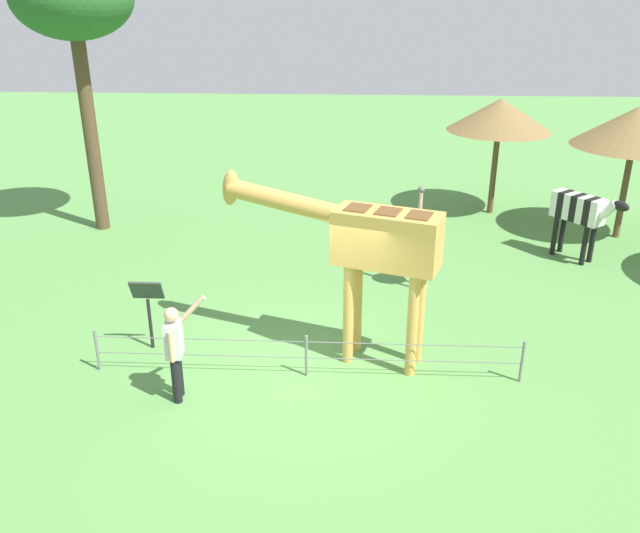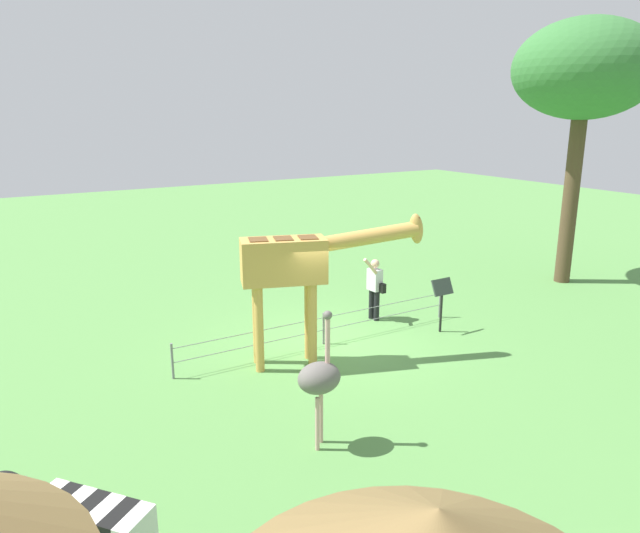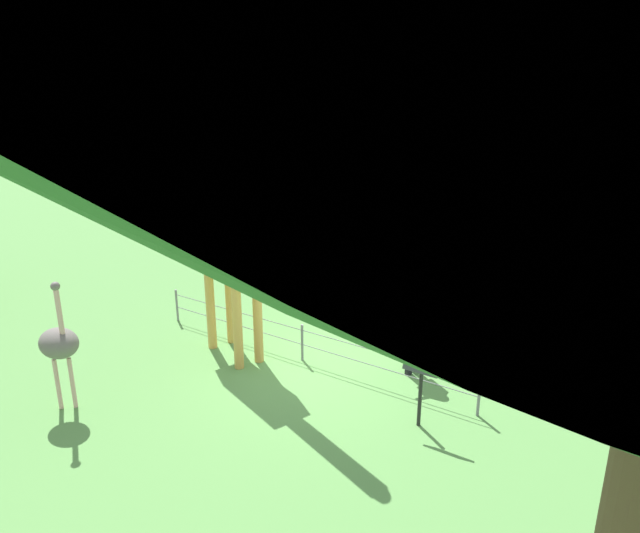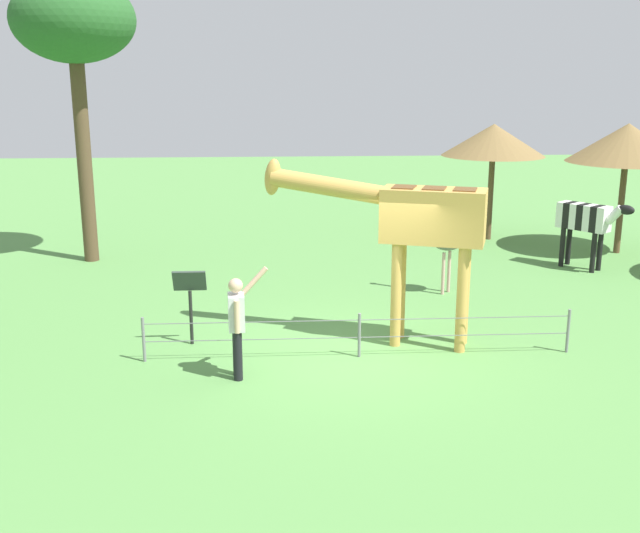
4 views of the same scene
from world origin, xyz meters
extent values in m
plane|color=#568E47|center=(0.00, 0.00, 0.00)|extent=(60.00, 60.00, 0.00)
cylinder|color=gold|center=(-0.67, -0.29, 0.90)|extent=(0.18, 0.18, 1.80)
cylinder|color=gold|center=(-0.82, -0.71, 0.90)|extent=(0.18, 0.18, 1.80)
cylinder|color=gold|center=(-1.72, 0.06, 0.90)|extent=(0.18, 0.18, 1.80)
cylinder|color=gold|center=(-1.86, -0.35, 0.90)|extent=(0.18, 0.18, 1.80)
cube|color=gold|center=(-1.27, -0.32, 2.25)|extent=(1.84, 1.21, 0.90)
cube|color=brown|center=(-0.79, -0.49, 2.71)|extent=(0.48, 0.53, 0.02)
cube|color=brown|center=(-1.27, -0.32, 2.71)|extent=(0.48, 0.53, 0.02)
cube|color=brown|center=(-1.74, -0.16, 2.71)|extent=(0.48, 0.53, 0.02)
cylinder|color=gold|center=(0.34, -0.87, 2.66)|extent=(2.23, 1.03, 0.59)
ellipsoid|color=gold|center=(1.38, -1.23, 2.79)|extent=(0.42, 0.36, 0.67)
cylinder|color=brown|center=(1.38, -1.17, 2.97)|extent=(0.05, 0.05, 0.14)
cylinder|color=brown|center=(1.38, -1.29, 2.97)|extent=(0.05, 0.05, 0.14)
cylinder|color=black|center=(1.96, 0.86, 0.39)|extent=(0.14, 0.14, 0.78)
cylinder|color=black|center=(1.95, 1.06, 0.39)|extent=(0.14, 0.14, 0.78)
cube|color=silver|center=(1.96, 0.96, 1.06)|extent=(0.27, 0.38, 0.55)
sphere|color=#D8AD8C|center=(1.96, 0.96, 1.47)|extent=(0.22, 0.22, 0.22)
cylinder|color=#D8AD8C|center=(1.68, 0.77, 1.48)|extent=(0.44, 0.12, 0.46)
cylinder|color=#D8AD8C|center=(1.94, 1.18, 1.05)|extent=(0.08, 0.08, 0.50)
cube|color=black|center=(2.02, 0.74, 0.88)|extent=(0.14, 0.21, 0.24)
cylinder|color=black|center=(-6.27, -5.01, 0.47)|extent=(0.12, 0.12, 0.95)
cylinder|color=black|center=(-6.03, -4.82, 0.47)|extent=(0.12, 0.12, 0.95)
cylinder|color=black|center=(-5.76, -5.63, 0.47)|extent=(0.12, 0.12, 0.95)
cylinder|color=black|center=(-5.53, -5.44, 0.47)|extent=(0.12, 0.12, 0.95)
cube|color=silver|center=(-5.57, -5.63, 1.25)|extent=(0.45, 0.41, 0.60)
cube|color=black|center=(-5.68, -5.49, 1.25)|extent=(0.45, 0.41, 0.60)
cube|color=silver|center=(-5.79, -5.36, 1.25)|extent=(0.45, 0.41, 0.60)
cube|color=black|center=(-5.90, -5.23, 1.25)|extent=(0.45, 0.41, 0.60)
cube|color=silver|center=(-6.01, -5.09, 1.25)|extent=(0.45, 0.41, 0.60)
cube|color=black|center=(-6.12, -4.96, 1.25)|extent=(0.45, 0.41, 0.60)
cube|color=silver|center=(-6.22, -4.83, 1.25)|extent=(0.45, 0.41, 0.60)
cylinder|color=silver|center=(-6.37, -4.64, 1.40)|extent=(0.43, 0.47, 0.47)
ellipsoid|color=black|center=(-6.53, -4.45, 1.55)|extent=(0.39, 0.42, 0.22)
cylinder|color=#CC9E93|center=(-2.16, -3.28, 0.45)|extent=(0.07, 0.07, 0.90)
cylinder|color=#CC9E93|center=(-2.32, -3.44, 0.45)|extent=(0.07, 0.07, 0.90)
ellipsoid|color=#66605B|center=(-2.24, -3.36, 1.18)|extent=(0.70, 0.56, 0.49)
cylinder|color=#CC9E93|center=(-2.09, -3.36, 1.73)|extent=(0.08, 0.08, 0.80)
sphere|color=#66605B|center=(-2.09, -3.36, 2.18)|extent=(0.14, 0.14, 0.14)
cylinder|color=brown|center=(-4.61, -8.56, 1.16)|extent=(0.16, 0.16, 2.33)
cone|color=brown|center=(-4.61, -8.56, 2.76)|extent=(2.80, 2.80, 0.86)
cylinder|color=brown|center=(-7.49, -6.74, 1.17)|extent=(0.16, 0.16, 2.35)
cone|color=brown|center=(-7.49, -6.74, 2.83)|extent=(2.96, 2.96, 0.97)
cylinder|color=brown|center=(5.93, -6.73, 2.44)|extent=(0.35, 0.35, 4.87)
ellipsoid|color=#285B28|center=(5.93, -6.73, 5.73)|extent=(2.85, 2.85, 1.99)
cylinder|color=black|center=(2.82, -0.58, 0.47)|extent=(0.06, 0.06, 0.95)
cube|color=#333D38|center=(2.82, -0.58, 1.13)|extent=(0.56, 0.21, 0.38)
cylinder|color=slate|center=(-3.50, 0.21, 0.38)|extent=(0.05, 0.05, 0.75)
cylinder|color=slate|center=(0.00, 0.21, 0.38)|extent=(0.05, 0.05, 0.75)
cylinder|color=slate|center=(3.50, 0.21, 0.38)|extent=(0.05, 0.05, 0.75)
cube|color=slate|center=(0.00, 0.21, 0.64)|extent=(7.00, 0.01, 0.01)
cube|color=slate|center=(0.00, 0.21, 0.34)|extent=(7.00, 0.01, 0.01)
camera|label=1|loc=(-0.71, 9.58, 6.00)|focal=37.15mm
camera|label=2|loc=(-6.46, -10.46, 5.17)|focal=32.83mm
camera|label=3|loc=(5.80, -7.82, 5.08)|focal=31.47mm
camera|label=4|loc=(1.35, 11.86, 4.58)|focal=42.45mm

